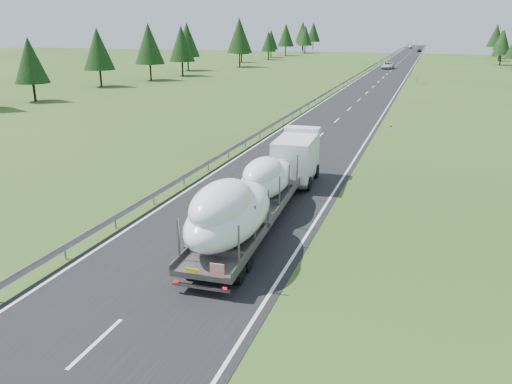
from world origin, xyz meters
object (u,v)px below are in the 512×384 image
(highway_sign, at_px, (418,74))
(distant_car_dark, at_px, (419,50))
(distant_van, at_px, (388,65))
(distant_car_blue, at_px, (410,47))
(boat_truck, at_px, (259,187))

(highway_sign, bearing_deg, distant_car_dark, 91.65)
(distant_van, bearing_deg, distant_car_blue, 92.14)
(boat_truck, distance_m, distant_van, 111.45)
(boat_truck, bearing_deg, distant_van, 91.51)
(highway_sign, bearing_deg, distant_van, 103.73)
(boat_truck, height_order, distant_car_blue, boat_truck)
(distant_van, bearing_deg, distant_car_dark, 89.02)
(distant_car_blue, bearing_deg, highway_sign, -88.54)
(distant_van, bearing_deg, boat_truck, -86.74)
(highway_sign, relative_size, boat_truck, 0.14)
(highway_sign, height_order, distant_van, highway_sign)
(highway_sign, distance_m, boat_truck, 77.07)
(highway_sign, distance_m, distant_van, 35.56)
(distant_car_blue, bearing_deg, distant_van, -91.29)
(distant_van, distance_m, distant_car_blue, 136.53)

